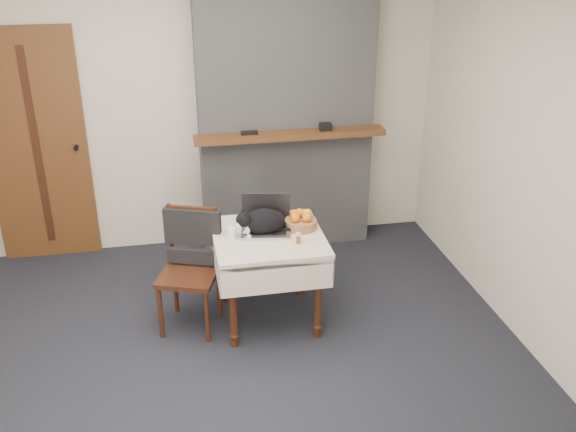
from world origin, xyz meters
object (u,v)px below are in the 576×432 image
Objects in this scene: side_table at (269,249)px; cat at (264,222)px; fruit_basket at (301,221)px; door at (37,148)px; pill_bottle at (298,238)px; laptop at (266,221)px; chair at (191,251)px; cream_jar at (232,233)px.

cat is at bearing 130.55° from side_table.
fruit_basket reaches higher than side_table.
cat is at bearing -38.58° from door.
laptop is at bearing 125.47° from pill_bottle.
laptop is at bearing 19.20° from chair.
fruit_basket is (0.51, 0.07, 0.02)m from cream_jar.
pill_bottle is (1.92, -1.56, -0.26)m from door.
chair is (-0.73, 0.26, -0.17)m from pill_bottle.
pill_bottle is at bearing -39.21° from door.
fruit_basket is (0.25, -0.02, -0.01)m from laptop.
side_table is at bearing -164.11° from fruit_basket.
pill_bottle is at bearing -21.43° from cream_jar.
pill_bottle is 0.79m from chair.
chair is (-0.55, 0.09, -0.01)m from side_table.
door is at bearing 152.33° from chair.
door is 5.04× the size of laptop.
chair is at bearing 157.05° from cat.
fruit_basket is (1.98, -1.32, -0.25)m from door.
door reaches higher than fruit_basket.
cream_jar is at bearing -172.44° from fruit_basket.
laptop is at bearing -37.00° from door.
chair is at bearing 178.31° from fruit_basket.
laptop is 5.29× the size of cream_jar.
cat is 6.09× the size of cream_jar.
cream_jar reaches higher than side_table.
pill_bottle is (0.44, -0.17, 0.00)m from cream_jar.
pill_bottle reaches higher than side_table.
chair reaches higher than pill_bottle.
chair reaches higher than side_table.
cream_jar is 0.34m from chair.
chair is at bearing 162.46° from cream_jar.
pill_bottle is at bearing -59.81° from cat.
laptop is at bearing 51.97° from cat.
cat is (-0.02, -0.06, 0.03)m from laptop.
cat is 0.29m from pill_bottle.
side_table is 0.30m from cream_jar.
chair reaches higher than cream_jar.
cat is 0.24m from cream_jar.
pill_bottle is at bearing -44.53° from laptop.
door is 2.49m from pill_bottle.
door is 2.56× the size of side_table.
cream_jar is 0.32× the size of fruit_basket.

